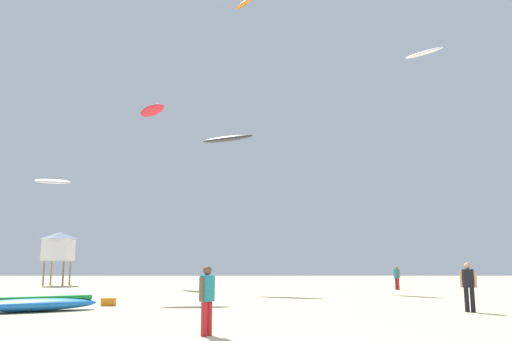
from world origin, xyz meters
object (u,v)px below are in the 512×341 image
Objects in this scene: person_midground at (397,276)px; kite_grounded_near at (32,304)px; cooler_box at (108,302)px; kite_aloft_3 at (152,111)px; kite_aloft_1 at (53,181)px; kite_aloft_4 at (227,139)px; person_foreground at (207,295)px; person_left at (468,283)px; kite_aloft_6 at (424,53)px; kite_aloft_0 at (245,3)px; lifeguard_tower at (59,246)px.

kite_grounded_near is at bearing 3.35° from person_midground.
kite_aloft_3 reaches higher than cooler_box.
kite_aloft_1 is (-11.69, 31.26, 9.43)m from kite_grounded_near.
kite_aloft_3 is 0.99× the size of kite_aloft_4.
person_left is (9.13, 6.14, 0.05)m from person_foreground.
person_midground is at bearing 38.81° from cooler_box.
kite_grounded_near is at bearing -135.57° from kite_aloft_6.
kite_grounded_near is at bearing -69.49° from kite_aloft_1.
kite_aloft_6 is (20.86, 19.88, 19.47)m from cooler_box.
cooler_box is at bearing -74.29° from person_left.
kite_aloft_0 is (7.39, 26.20, 25.90)m from kite_grounded_near.
person_foreground is 33.35m from kite_aloft_3.
person_foreground is 0.96× the size of person_left.
person_foreground is 3.06× the size of cooler_box.
person_foreground is 0.56× the size of kite_aloft_0.
kite_aloft_0 reaches higher than person_foreground.
person_midground is 14.55m from kite_aloft_4.
lifeguard_tower is 21.41m from cooler_box.
person_foreground is 42.94m from kite_aloft_1.
person_foreground is at bearing -42.37° from kite_grounded_near.
kite_aloft_0 is at bearing 166.72° from kite_aloft_6.
kite_aloft_1 is 1.12× the size of kite_aloft_6.
cooler_box is 0.17× the size of kite_aloft_6.
person_foreground reaches higher than person_midground.
person_midground is 0.86× the size of person_left.
person_left is 0.46× the size of kite_aloft_4.
kite_aloft_1 is at bearing 165.17° from kite_aloft_0.
person_foreground is at bearing -90.65° from kite_aloft_0.
lifeguard_tower is 13.41m from kite_aloft_3.
person_foreground is 31.56m from lifeguard_tower.
kite_grounded_near is at bearing -114.08° from kite_aloft_4.
kite_aloft_6 is at bearing -169.26° from person_left.
person_left reaches higher than person_midground.
lifeguard_tower is at bearing -162.88° from kite_aloft_0.
cooler_box is at bearing 51.38° from kite_grounded_near.
lifeguard_tower is at bearing 108.25° from kite_grounded_near.
cooler_box is at bearing -102.62° from kite_aloft_0.
kite_aloft_3 reaches higher than person_left.
kite_aloft_6 is at bearing 44.43° from kite_grounded_near.
kite_aloft_3 is at bearing 91.17° from kite_grounded_near.
person_left is 19.75m from kite_aloft_4.
kite_aloft_1 reaches higher than person_foreground.
kite_aloft_6 is at bearing 26.13° from kite_aloft_4.
kite_aloft_0 is 0.79× the size of kite_aloft_3.
kite_aloft_0 is 25.71m from kite_aloft_1.
person_left reaches higher than kite_grounded_near.
kite_aloft_3 is (6.69, 1.40, 11.53)m from lifeguard_tower.
lifeguard_tower reaches higher than kite_grounded_near.
person_left is at bearing -11.71° from cooler_box.
lifeguard_tower is 16.95m from kite_aloft_4.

